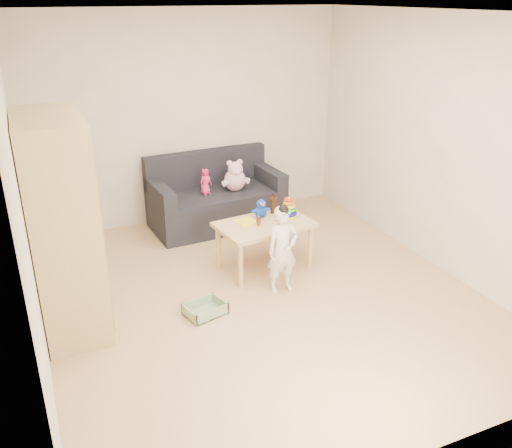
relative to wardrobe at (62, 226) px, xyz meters
name	(u,v)px	position (x,y,z in m)	size (l,w,h in m)	color
room	(262,168)	(1.73, -0.24, 0.36)	(4.50, 4.50, 4.50)	tan
wardrobe	(62,226)	(0.00, 0.00, 0.00)	(0.52, 1.04, 1.87)	tan
sofa	(217,208)	(1.93, 1.58, -0.71)	(1.62, 0.81, 0.46)	black
play_table	(264,245)	(2.00, 0.29, -0.68)	(0.98, 0.62, 0.51)	tan
storage_bin	(205,309)	(1.11, -0.35, -0.88)	(0.36, 0.27, 0.11)	#84A275
toddler	(283,251)	(1.96, -0.23, -0.51)	(0.32, 0.21, 0.86)	silver
pink_bear	(235,178)	(2.15, 1.52, -0.31)	(0.29, 0.25, 0.33)	#FFBBC8
doll	(206,182)	(1.77, 1.53, -0.32)	(0.16, 0.11, 0.32)	#EB2C68
ring_stacker	(289,209)	(2.31, 0.35, -0.34)	(0.19, 0.19, 0.22)	#FFFE0D
brown_bottle	(274,205)	(2.21, 0.51, -0.33)	(0.08, 0.08, 0.22)	black
blue_plush	(261,208)	(2.03, 0.46, -0.32)	(0.17, 0.14, 0.21)	blue
wooden_figure	(258,221)	(1.91, 0.24, -0.36)	(0.05, 0.04, 0.12)	brown
yellow_book	(246,222)	(1.83, 0.38, -0.41)	(0.20, 0.20, 0.02)	yellow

